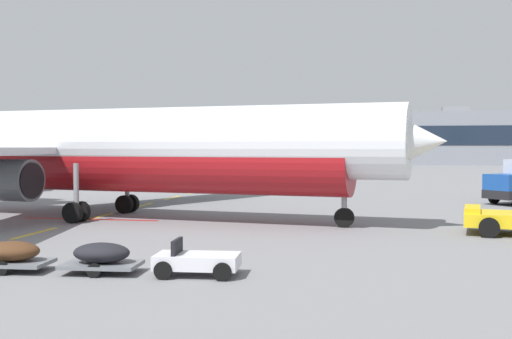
# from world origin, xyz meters

# --- Properties ---
(ground) EXTENTS (400.00, 400.00, 0.00)m
(ground) POSITION_xyz_m (40.00, 40.00, 0.00)
(ground) COLOR slate
(apron_paint_markings) EXTENTS (8.00, 95.47, 0.01)m
(apron_paint_markings) POSITION_xyz_m (18.00, 38.55, 0.00)
(apron_paint_markings) COLOR yellow
(apron_paint_markings) RESTS_ON ground
(airliner_foreground) EXTENTS (34.77, 34.23, 12.20)m
(airliner_foreground) POSITION_xyz_m (19.78, 22.84, 3.95)
(airliner_foreground) COLOR white
(airliner_foreground) RESTS_ON ground
(baggage_train) EXTENTS (8.68, 2.11, 1.14)m
(baggage_train) POSITION_xyz_m (25.01, 8.07, 0.52)
(baggage_train) COLOR silver
(baggage_train) RESTS_ON ground
(terminal_satellite) EXTENTS (96.47, 22.11, 13.58)m
(terminal_satellite) POSITION_xyz_m (38.72, 144.41, 6.00)
(terminal_satellite) COLOR gray
(terminal_satellite) RESTS_ON ground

